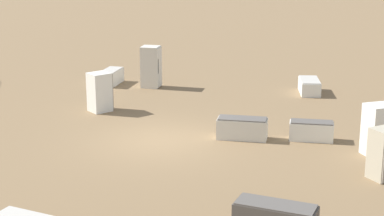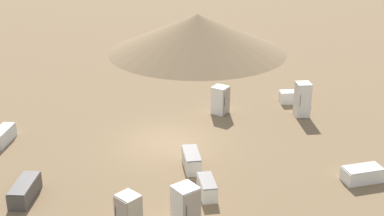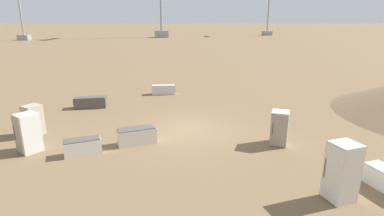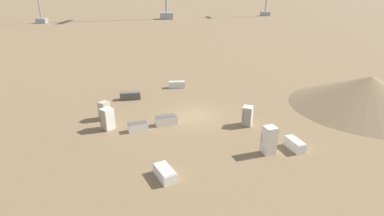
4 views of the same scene
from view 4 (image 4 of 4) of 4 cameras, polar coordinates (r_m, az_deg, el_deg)
name	(u,v)px [view 4 (image 4 of 4)]	position (r m, az deg, el deg)	size (l,w,h in m)	color
ground_plane	(195,116)	(24.27, 0.50, -1.49)	(1000.00, 1000.00, 0.00)	brown
dirt_mound	(368,92)	(29.67, 30.55, 2.64)	(12.81, 12.81, 2.76)	#7F6647
discarded_fridge_0	(295,144)	(20.40, 18.96, -6.55)	(1.63, 1.02, 0.65)	silver
discarded_fridge_1	(177,85)	(31.12, -2.92, 4.49)	(0.69, 1.70, 0.67)	silver
discarded_fridge_2	(165,173)	(16.69, -5.21, -12.20)	(1.76, 1.37, 0.59)	silver
discarded_fridge_3	(138,126)	(22.04, -10.27, -3.48)	(0.99, 1.51, 0.64)	silver
discarded_fridge_4	(166,120)	(22.73, -4.93, -2.29)	(1.09, 1.74, 0.71)	beige
discarded_fridge_5	(247,116)	(22.77, 10.49, -1.49)	(0.98, 0.94, 1.47)	silver
discarded_fridge_6	(130,96)	(28.39, -11.67, 2.32)	(0.86, 1.91, 0.68)	#4C4742
discarded_fridge_7	(269,140)	(19.18, 14.45, -5.95)	(0.88, 0.93, 1.79)	beige
discarded_fridge_8	(104,110)	(24.43, -16.36, -0.44)	(0.96, 0.95, 1.43)	#B2A88E
discarded_fridge_9	(107,119)	(22.61, -15.83, -2.00)	(1.08, 1.08, 1.58)	silver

